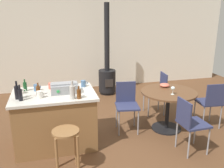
# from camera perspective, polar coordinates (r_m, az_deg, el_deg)

# --- Properties ---
(ground_plane) EXTENTS (8.80, 8.80, 0.00)m
(ground_plane) POSITION_cam_1_polar(r_m,az_deg,el_deg) (4.42, 1.89, -12.00)
(ground_plane) COLOR brown
(back_wall) EXTENTS (8.00, 0.10, 2.70)m
(back_wall) POSITION_cam_1_polar(r_m,az_deg,el_deg) (6.87, -5.28, 10.28)
(back_wall) COLOR silver
(back_wall) RESTS_ON ground_plane
(kitchen_island) EXTENTS (1.28, 0.87, 0.89)m
(kitchen_island) POSITION_cam_1_polar(r_m,az_deg,el_deg) (4.09, -12.93, -7.92)
(kitchen_island) COLOR olive
(kitchen_island) RESTS_ON ground_plane
(wooden_stool) EXTENTS (0.36, 0.36, 0.63)m
(wooden_stool) POSITION_cam_1_polar(r_m,az_deg,el_deg) (3.39, -10.56, -12.82)
(wooden_stool) COLOR olive
(wooden_stool) RESTS_ON ground_plane
(dining_table) EXTENTS (0.99, 0.99, 0.74)m
(dining_table) POSITION_cam_1_polar(r_m,az_deg,el_deg) (4.56, 12.85, -3.70)
(dining_table) COLOR black
(dining_table) RESTS_ON ground_plane
(folding_chair_near) EXTENTS (0.43, 0.43, 0.88)m
(folding_chair_near) POSITION_cam_1_polar(r_m,az_deg,el_deg) (4.87, 21.88, -3.67)
(folding_chair_near) COLOR navy
(folding_chair_near) RESTS_ON ground_plane
(folding_chair_far) EXTENTS (0.43, 0.43, 0.87)m
(folding_chair_far) POSITION_cam_1_polar(r_m,az_deg,el_deg) (5.24, 10.51, -1.34)
(folding_chair_far) COLOR navy
(folding_chair_far) RESTS_ON ground_plane
(folding_chair_left) EXTENTS (0.45, 0.45, 0.88)m
(folding_chair_left) POSITION_cam_1_polar(r_m,az_deg,el_deg) (4.46, 3.40, -4.28)
(folding_chair_left) COLOR navy
(folding_chair_left) RESTS_ON ground_plane
(folding_chair_right) EXTENTS (0.42, 0.42, 0.87)m
(folding_chair_right) POSITION_cam_1_polar(r_m,az_deg,el_deg) (3.94, 17.54, -8.24)
(folding_chair_right) COLOR navy
(folding_chair_right) RESTS_ON ground_plane
(wood_stove) EXTENTS (0.44, 0.45, 2.30)m
(wood_stove) POSITION_cam_1_polar(r_m,az_deg,el_deg) (6.38, -1.14, 2.43)
(wood_stove) COLOR black
(wood_stove) RESTS_ON ground_plane
(toolbox) EXTENTS (0.42, 0.27, 0.16)m
(toolbox) POSITION_cam_1_polar(r_m,az_deg,el_deg) (3.91, -10.93, -0.88)
(toolbox) COLOR gray
(toolbox) RESTS_ON kitchen_island
(bottle_0) EXTENTS (0.06, 0.06, 0.19)m
(bottle_0) POSITION_cam_1_polar(r_m,az_deg,el_deg) (3.61, -7.65, -2.24)
(bottle_0) COLOR #603314
(bottle_0) RESTS_ON kitchen_island
(bottle_1) EXTENTS (0.06, 0.06, 0.19)m
(bottle_1) POSITION_cam_1_polar(r_m,az_deg,el_deg) (4.15, -19.46, -0.52)
(bottle_1) COLOR #194C23
(bottle_1) RESTS_ON kitchen_island
(bottle_2) EXTENTS (0.06, 0.06, 0.19)m
(bottle_2) POSITION_cam_1_polar(r_m,az_deg,el_deg) (3.88, -16.67, -1.44)
(bottle_2) COLOR #603314
(bottle_2) RESTS_ON kitchen_island
(bottle_3) EXTENTS (0.06, 0.06, 0.23)m
(bottle_3) POSITION_cam_1_polar(r_m,az_deg,el_deg) (3.73, -20.43, -2.30)
(bottle_3) COLOR black
(bottle_3) RESTS_ON kitchen_island
(bottle_4) EXTENTS (0.08, 0.08, 0.27)m
(bottle_4) POSITION_cam_1_polar(r_m,az_deg,el_deg) (3.81, -21.06, -1.75)
(bottle_4) COLOR black
(bottle_4) RESTS_ON kitchen_island
(bottle_5) EXTENTS (0.08, 0.08, 0.27)m
(bottle_5) POSITION_cam_1_polar(r_m,az_deg,el_deg) (3.61, -9.12, -1.81)
(bottle_5) COLOR #B7B2AD
(bottle_5) RESTS_ON kitchen_island
(cup_0) EXTENTS (0.12, 0.08, 0.08)m
(cup_0) POSITION_cam_1_polar(r_m,az_deg,el_deg) (4.05, -20.24, -1.55)
(cup_0) COLOR white
(cup_0) RESTS_ON kitchen_island
(cup_1) EXTENTS (0.12, 0.08, 0.10)m
(cup_1) POSITION_cam_1_polar(r_m,az_deg,el_deg) (3.77, -16.33, -2.33)
(cup_1) COLOR white
(cup_1) RESTS_ON kitchen_island
(cup_2) EXTENTS (0.12, 0.08, 0.11)m
(cup_2) POSITION_cam_1_polar(r_m,az_deg,el_deg) (4.16, -6.62, 0.10)
(cup_2) COLOR #4C7099
(cup_2) RESTS_ON kitchen_island
(cup_3) EXTENTS (0.12, 0.09, 0.10)m
(cup_3) POSITION_cam_1_polar(r_m,az_deg,el_deg) (4.15, -13.87, -0.40)
(cup_3) COLOR #DB6651
(cup_3) RESTS_ON kitchen_island
(cup_4) EXTENTS (0.12, 0.08, 0.11)m
(cup_4) POSITION_cam_1_polar(r_m,az_deg,el_deg) (4.11, -17.07, -0.79)
(cup_4) COLOR #4C7099
(cup_4) RESTS_ON kitchen_island
(wine_glass) EXTENTS (0.07, 0.07, 0.14)m
(wine_glass) POSITION_cam_1_polar(r_m,az_deg,el_deg) (4.32, 13.90, -1.01)
(wine_glass) COLOR silver
(wine_glass) RESTS_ON dining_table
(serving_bowl) EXTENTS (0.18, 0.18, 0.07)m
(serving_bowl) POSITION_cam_1_polar(r_m,az_deg,el_deg) (4.73, 12.09, -0.25)
(serving_bowl) COLOR #DB6651
(serving_bowl) RESTS_ON dining_table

